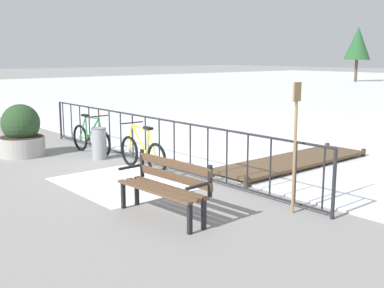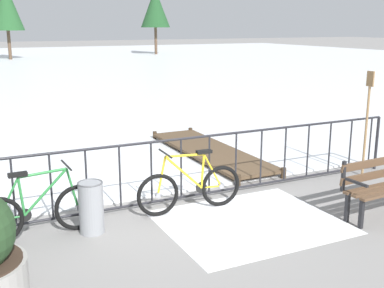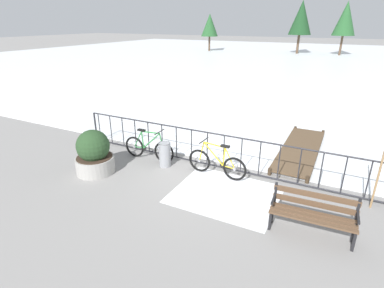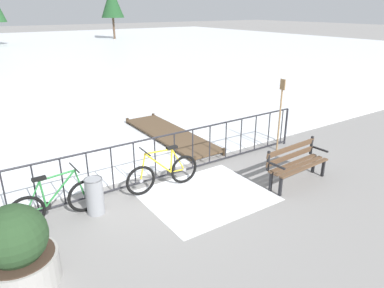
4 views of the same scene
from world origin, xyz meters
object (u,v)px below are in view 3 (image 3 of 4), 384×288
object	(u,v)px
bicycle_near_railing	(149,148)
oar_upright	(382,162)
planter_with_shrub	(94,154)
park_bench	(313,211)
bicycle_second	(217,163)
trash_bin	(165,154)

from	to	relation	value
bicycle_near_railing	oar_upright	bearing A→B (deg)	1.50
bicycle_near_railing	planter_with_shrub	world-z (taller)	planter_with_shrub
park_bench	oar_upright	bearing A→B (deg)	54.56
oar_upright	park_bench	bearing A→B (deg)	-125.44
bicycle_second	oar_upright	bearing A→B (deg)	2.82
bicycle_second	planter_with_shrub	bearing A→B (deg)	-156.59
park_bench	trash_bin	distance (m)	4.37
oar_upright	bicycle_near_railing	bearing A→B (deg)	-178.50
bicycle_second	planter_with_shrub	world-z (taller)	planter_with_shrub
bicycle_near_railing	bicycle_second	distance (m)	2.24
bicycle_second	oar_upright	size ratio (longest dim) A/B	0.86
bicycle_near_railing	trash_bin	bearing A→B (deg)	-13.09
planter_with_shrub	oar_upright	bearing A→B (deg)	12.60
park_bench	trash_bin	bearing A→B (deg)	163.37
trash_bin	bicycle_second	bearing A→B (deg)	4.68
planter_with_shrub	oar_upright	distance (m)	7.03
bicycle_second	planter_with_shrub	size ratio (longest dim) A/B	1.38
bicycle_second	planter_with_shrub	xyz separation A→B (m)	(-3.10, -1.34, 0.19)
bicycle_near_railing	park_bench	distance (m)	5.06
bicycle_near_railing	planter_with_shrub	bearing A→B (deg)	-122.18
park_bench	oar_upright	world-z (taller)	oar_upright
bicycle_near_railing	park_bench	xyz separation A→B (m)	(4.86, -1.41, 0.14)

